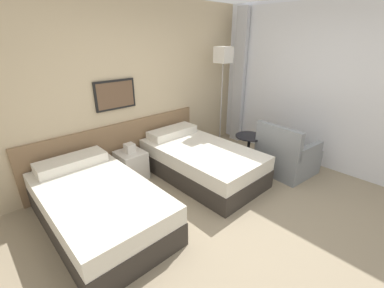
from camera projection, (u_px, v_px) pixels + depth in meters
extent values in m
plane|color=gray|center=(236.00, 222.00, 3.16)|extent=(16.00, 16.00, 0.00)
cube|color=#C6B28E|center=(135.00, 88.00, 4.09)|extent=(10.00, 0.06, 2.70)
cube|color=#846647|center=(121.00, 148.00, 4.18)|extent=(2.97, 0.04, 0.85)
cube|color=black|center=(115.00, 95.00, 3.84)|extent=(0.64, 0.03, 0.44)
cube|color=brown|center=(116.00, 95.00, 3.83)|extent=(0.58, 0.01, 0.38)
cube|color=white|center=(346.00, 90.00, 3.98)|extent=(0.06, 4.62, 2.70)
cube|color=silver|center=(345.00, 92.00, 3.96)|extent=(0.03, 4.25, 2.64)
cube|color=#B7BAC1|center=(239.00, 79.00, 5.23)|extent=(0.10, 0.24, 2.64)
cube|color=#332D28|center=(100.00, 214.00, 3.07)|extent=(1.09, 1.94, 0.29)
cube|color=silver|center=(97.00, 196.00, 2.98)|extent=(1.08, 1.92, 0.21)
cube|color=silver|center=(72.00, 162.00, 3.41)|extent=(0.87, 0.34, 0.13)
cube|color=#332D28|center=(202.00, 168.00, 4.15)|extent=(1.09, 1.94, 0.29)
cube|color=silver|center=(202.00, 154.00, 4.06)|extent=(1.08, 1.92, 0.21)
cube|color=silver|center=(172.00, 132.00, 4.49)|extent=(0.87, 0.34, 0.13)
cube|color=beige|center=(131.00, 165.00, 4.07)|extent=(0.40, 0.43, 0.45)
cube|color=silver|center=(130.00, 148.00, 3.96)|extent=(0.14, 0.14, 0.14)
cylinder|color=#9E9993|center=(219.00, 147.00, 5.28)|extent=(0.24, 0.24, 0.02)
cylinder|color=#9E9993|center=(221.00, 108.00, 4.95)|extent=(0.02, 0.02, 1.65)
cube|color=silver|center=(223.00, 55.00, 4.58)|extent=(0.26, 0.26, 0.28)
cylinder|color=black|center=(247.00, 164.00, 4.60)|extent=(0.31, 0.31, 0.01)
cylinder|color=black|center=(248.00, 150.00, 4.50)|extent=(0.05, 0.05, 0.51)
cylinder|color=black|center=(249.00, 136.00, 4.40)|extent=(0.48, 0.48, 0.02)
cube|color=gray|center=(287.00, 160.00, 4.29)|extent=(0.84, 0.85, 0.40)
cube|color=gray|center=(278.00, 141.00, 3.94)|extent=(0.17, 0.79, 0.46)
cube|color=gray|center=(309.00, 151.00, 3.93)|extent=(0.66, 0.15, 0.18)
cube|color=gray|center=(272.00, 138.00, 4.43)|extent=(0.66, 0.15, 0.18)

